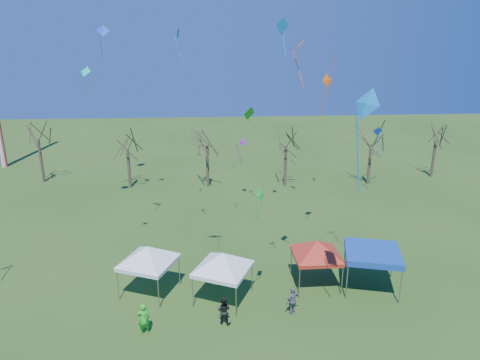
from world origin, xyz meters
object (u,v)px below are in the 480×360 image
object	(u,v)px
tree_4	(373,130)
person_dark	(224,310)
tree_5	(438,128)
tent_white_west	(147,250)
tree_2	(207,129)
tree_0	(36,125)
tent_white_mid	(223,256)
tree_1	(126,135)
tree_3	(287,131)
tent_blue	(373,253)
person_green	(144,319)
tent_red	(317,244)
person_grey	(293,301)

from	to	relation	value
tree_4	person_dark	size ratio (longest dim) A/B	4.78
tree_5	tent_white_west	world-z (taller)	tree_5
tree_2	tree_4	world-z (taller)	tree_2
tree_5	person_dark	distance (m)	36.37
tent_white_west	person_dark	bearing A→B (deg)	-37.58
tree_0	tent_white_mid	world-z (taller)	tree_0
tree_1	tree_3	xyz separation A→B (m)	(16.80, -0.60, 0.29)
tree_0	tree_3	xyz separation A→B (m)	(26.88, -3.34, -0.41)
tree_4	tent_blue	distance (m)	22.25
tree_3	tent_white_mid	distance (m)	22.88
tree_4	tent_white_mid	xyz separation A→B (m)	(-16.84, -21.34, -3.10)
person_green	tree_3	bearing A→B (deg)	-127.97
tent_white_west	tent_white_mid	distance (m)	4.69
tent_red	person_dark	xyz separation A→B (m)	(-6.06, -3.65, -2.06)
tree_1	person_grey	size ratio (longest dim) A/B	4.46
tent_white_west	tent_blue	bearing A→B (deg)	-1.90
tree_0	tree_4	bearing A→B (deg)	-5.34
tree_3	person_dark	distance (m)	25.41
tent_white_west	person_dark	distance (m)	6.06
tent_white_mid	person_green	xyz separation A→B (m)	(-4.36, -2.84, -2.06)
tree_1	tent_blue	distance (m)	28.53
tent_red	person_grey	distance (m)	4.21
person_green	person_dark	bearing A→B (deg)	175.37
tree_3	tent_white_mid	xyz separation A→B (m)	(-7.51, -21.39, -3.12)
tent_blue	tree_3	bearing A→B (deg)	95.20
tree_0	person_grey	world-z (taller)	tree_0
tent_white_west	person_dark	size ratio (longest dim) A/B	2.33
tree_2	tent_white_west	xyz separation A→B (m)	(-3.66, -20.56, -3.33)
tree_2	tree_4	bearing A→B (deg)	-1.22
tree_0	tent_blue	size ratio (longest dim) A/B	2.07
person_dark	person_grey	xyz separation A→B (m)	(3.98, 0.61, 0.02)
tree_1	tree_5	world-z (taller)	tree_1
tree_5	tent_white_mid	world-z (taller)	tree_5
tree_0	tree_5	world-z (taller)	tree_0
person_grey	tent_blue	bearing A→B (deg)	170.38
tree_1	tent_red	xyz separation A→B (m)	(15.30, -20.64, -2.91)
tree_4	tent_red	xyz separation A→B (m)	(-10.83, -19.99, -3.18)
person_grey	tree_3	bearing A→B (deg)	-132.06
tree_3	tent_blue	bearing A→B (deg)	-84.80
tree_1	tent_white_west	distance (m)	21.55
tree_0	tree_3	distance (m)	27.09
person_green	tent_white_west	bearing A→B (deg)	-99.15
tree_2	tent_white_mid	xyz separation A→B (m)	(0.89, -21.72, -3.34)
tent_white_mid	tent_blue	xyz separation A→B (m)	(9.39, 0.70, -0.55)
tree_5	tree_4	bearing A→B (deg)	-166.15
tent_white_mid	person_dark	bearing A→B (deg)	-91.29
tree_1	tent_white_west	size ratio (longest dim) A/B	1.96
tree_1	person_green	distance (m)	25.79
tree_0	tent_white_mid	xyz separation A→B (m)	(19.37, -24.72, -3.53)
tree_0	tent_red	xyz separation A→B (m)	(25.38, -23.37, -3.61)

